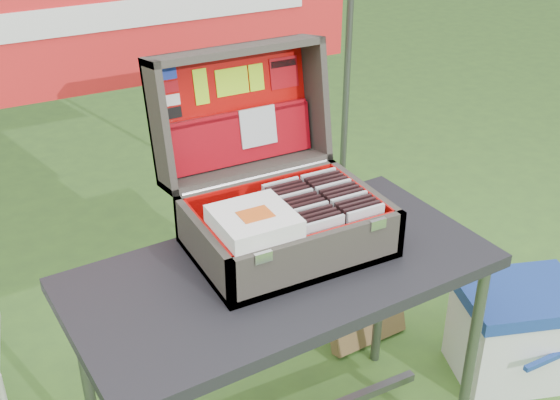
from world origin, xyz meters
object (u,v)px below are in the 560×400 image
table (282,368)px  suitcase (278,161)px  cardboard_box (364,301)px  cooler (515,332)px

table → suitcase: 0.67m
suitcase → cardboard_box: 1.04m
suitcase → cooler: 1.26m
suitcase → cooler: (0.92, -0.20, -0.84)m
table → cooler: (0.98, -0.06, -0.19)m
table → suitcase: suitcase is taller
table → cooler: size_ratio=2.77×
suitcase → cooler: size_ratio=1.26×
cooler → suitcase: bearing=-174.3°
cooler → cardboard_box: 0.59m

